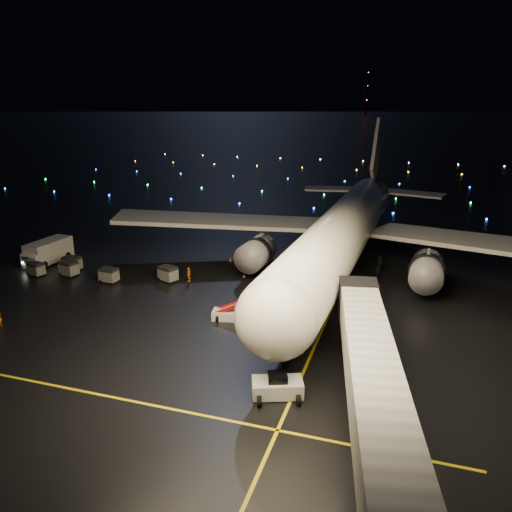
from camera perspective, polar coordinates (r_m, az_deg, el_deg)
The scene contains 19 objects.
ground at distance 338.93m, azimuth 14.91°, elevation 13.18°, with size 2000.00×2000.00×0.00m, color black.
lane_centre at distance 57.32m, azimuth 9.18°, elevation -4.70°, with size 0.25×80.00×0.02m, color yellow.
lane_cross at distance 42.60m, azimuth -20.86°, elevation -13.91°, with size 60.00×0.25×0.02m, color yellow.
airliner at distance 65.78m, azimuth 10.63°, elevation 6.46°, with size 65.09×61.84×18.44m, color silver, non-canonical shape.
pushback_tug at distance 38.71m, azimuth 2.46°, elevation -14.49°, with size 3.79×1.99×1.81m, color silver.
belt_loader at distance 50.70m, azimuth -2.68°, elevation -5.71°, with size 6.05×1.65×2.93m, color silver, non-canonical shape.
service_truck at distance 73.97m, azimuth -22.58°, elevation 0.51°, with size 2.69×8.50×3.13m, color silver.
crew_c at distance 61.74m, azimuth -7.68°, elevation -2.10°, with size 1.08×0.45×1.84m, color orange.
safety_cone_0 at distance 62.91m, azimuth -1.38°, elevation -2.23°, with size 0.41×0.41×0.47m, color #FF4714.
safety_cone_1 at distance 65.07m, azimuth -0.88°, elevation -1.54°, with size 0.44×0.44×0.50m, color #FF4714.
safety_cone_2 at distance 69.31m, azimuth -2.95°, elevation -0.36°, with size 0.45×0.45×0.51m, color #FF4714.
safety_cone_3 at distance 83.27m, azimuth -10.02°, elevation 2.43°, with size 0.45×0.45×0.51m, color #FF4714.
radio_mast at distance 781.81m, azimuth 12.60°, elevation 17.74°, with size 1.80×1.80×64.00m, color black.
taxiway_lights at distance 146.53m, azimuth 10.16°, elevation 8.79°, with size 164.00×92.00×0.36m, color black, non-canonical shape.
baggage_cart_0 at distance 62.28m, azimuth -10.03°, elevation -2.03°, with size 2.19×1.53×1.86m, color slate.
baggage_cart_1 at distance 63.61m, azimuth -16.47°, elevation -2.12°, with size 2.08×1.46×1.77m, color slate.
baggage_cart_2 at distance 67.62m, azimuth -20.62°, elevation -1.35°, with size 2.18×1.52×1.85m, color slate.
baggage_cart_3 at distance 69.53m, azimuth -20.28°, elevation -0.81°, with size 2.19×1.53×1.86m, color slate.
baggage_cart_4 at distance 69.24m, azimuth -23.83°, elevation -1.39°, with size 1.95×1.36×1.66m, color slate.
Camera 1 is at (19.37, -37.70, 21.31)m, focal length 35.00 mm.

